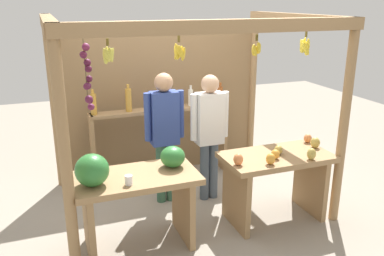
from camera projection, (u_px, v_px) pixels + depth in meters
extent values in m
plane|color=gray|center=(186.00, 200.00, 5.07)|extent=(12.00, 12.00, 0.00)
cylinder|color=#99754C|center=(65.00, 161.00, 3.36)|extent=(0.10, 0.10, 2.22)
cylinder|color=#99754C|center=(344.00, 125.00, 4.31)|extent=(0.10, 0.10, 2.22)
cylinder|color=#99754C|center=(54.00, 104.00, 5.16)|extent=(0.10, 0.10, 2.22)
cylinder|color=#99754C|center=(252.00, 88.00, 6.10)|extent=(0.10, 0.10, 2.22)
cube|color=#99754C|center=(224.00, 26.00, 3.52)|extent=(2.93, 0.12, 0.12)
cube|color=#99754C|center=(48.00, 23.00, 3.94)|extent=(0.12, 2.11, 0.12)
cube|color=#99754C|center=(297.00, 19.00, 4.88)|extent=(0.12, 2.11, 0.12)
cube|color=olive|center=(161.00, 103.00, 5.68)|extent=(2.83, 0.04, 2.00)
cylinder|color=brown|center=(107.00, 42.00, 3.34)|extent=(0.02, 0.02, 0.06)
ellipsoid|color=#D1CC4C|center=(112.00, 55.00, 3.38)|extent=(0.04, 0.07, 0.13)
ellipsoid|color=#D1CC4C|center=(111.00, 55.00, 3.40)|extent=(0.07, 0.07, 0.13)
ellipsoid|color=#D1CC4C|center=(108.00, 56.00, 3.41)|extent=(0.07, 0.04, 0.13)
ellipsoid|color=#D1CC4C|center=(106.00, 54.00, 3.38)|extent=(0.07, 0.05, 0.13)
ellipsoid|color=#D1CC4C|center=(105.00, 56.00, 3.37)|extent=(0.05, 0.07, 0.13)
ellipsoid|color=#D1CC4C|center=(105.00, 57.00, 3.35)|extent=(0.05, 0.06, 0.13)
ellipsoid|color=#D1CC4C|center=(107.00, 55.00, 3.34)|extent=(0.08, 0.06, 0.13)
ellipsoid|color=#D1CC4C|center=(109.00, 56.00, 3.35)|extent=(0.08, 0.05, 0.13)
ellipsoid|color=#D1CC4C|center=(111.00, 54.00, 3.36)|extent=(0.05, 0.06, 0.13)
cylinder|color=brown|center=(306.00, 34.00, 4.06)|extent=(0.02, 0.02, 0.06)
ellipsoid|color=yellow|center=(307.00, 46.00, 4.10)|extent=(0.04, 0.08, 0.15)
ellipsoid|color=yellow|center=(306.00, 45.00, 4.13)|extent=(0.06, 0.07, 0.15)
ellipsoid|color=yellow|center=(303.00, 44.00, 4.12)|extent=(0.08, 0.04, 0.15)
ellipsoid|color=yellow|center=(302.00, 46.00, 4.10)|extent=(0.08, 0.08, 0.15)
ellipsoid|color=yellow|center=(302.00, 46.00, 4.08)|extent=(0.04, 0.08, 0.15)
ellipsoid|color=yellow|center=(305.00, 49.00, 4.06)|extent=(0.07, 0.07, 0.15)
ellipsoid|color=yellow|center=(307.00, 49.00, 4.07)|extent=(0.08, 0.04, 0.14)
ellipsoid|color=yellow|center=(308.00, 45.00, 4.08)|extent=(0.06, 0.06, 0.15)
cylinder|color=brown|center=(257.00, 37.00, 3.72)|extent=(0.02, 0.02, 0.06)
ellipsoid|color=gold|center=(259.00, 49.00, 3.75)|extent=(0.04, 0.07, 0.11)
ellipsoid|color=gold|center=(256.00, 51.00, 3.78)|extent=(0.08, 0.05, 0.12)
ellipsoid|color=gold|center=(253.00, 50.00, 3.76)|extent=(0.06, 0.07, 0.12)
ellipsoid|color=gold|center=(255.00, 50.00, 3.73)|extent=(0.05, 0.05, 0.12)
ellipsoid|color=gold|center=(259.00, 48.00, 3.71)|extent=(0.05, 0.04, 0.11)
cylinder|color=brown|center=(179.00, 39.00, 3.60)|extent=(0.02, 0.02, 0.06)
ellipsoid|color=gold|center=(183.00, 54.00, 3.66)|extent=(0.04, 0.08, 0.14)
ellipsoid|color=gold|center=(180.00, 53.00, 3.66)|extent=(0.08, 0.06, 0.14)
ellipsoid|color=gold|center=(177.00, 52.00, 3.66)|extent=(0.08, 0.05, 0.14)
ellipsoid|color=gold|center=(176.00, 53.00, 3.62)|extent=(0.04, 0.09, 0.14)
ellipsoid|color=gold|center=(178.00, 50.00, 3.60)|extent=(0.08, 0.06, 0.14)
ellipsoid|color=gold|center=(181.00, 52.00, 3.62)|extent=(0.08, 0.06, 0.14)
cylinder|color=#4C422D|center=(85.00, 70.00, 3.48)|extent=(0.01, 0.01, 0.55)
sphere|color=#601E42|center=(86.00, 47.00, 3.42)|extent=(0.07, 0.07, 0.07)
sphere|color=#511938|center=(83.00, 55.00, 3.44)|extent=(0.06, 0.06, 0.06)
sphere|color=#47142D|center=(87.00, 62.00, 3.47)|extent=(0.06, 0.06, 0.06)
sphere|color=#47142D|center=(88.00, 69.00, 3.47)|extent=(0.06, 0.06, 0.06)
sphere|color=#47142D|center=(89.00, 79.00, 3.52)|extent=(0.06, 0.06, 0.06)
sphere|color=#511938|center=(88.00, 86.00, 3.52)|extent=(0.06, 0.06, 0.06)
sphere|color=#511938|center=(87.00, 86.00, 3.49)|extent=(0.06, 0.06, 0.06)
sphere|color=#511938|center=(89.00, 99.00, 3.55)|extent=(0.07, 0.07, 0.07)
sphere|color=#47142D|center=(90.00, 100.00, 3.55)|extent=(0.06, 0.06, 0.06)
sphere|color=#601E42|center=(91.00, 107.00, 3.60)|extent=(0.06, 0.06, 0.06)
cube|color=#99754C|center=(136.00, 178.00, 3.91)|extent=(1.19, 0.64, 0.06)
cube|color=#99754C|center=(89.00, 223.00, 3.87)|extent=(0.06, 0.58, 0.72)
cube|color=#99754C|center=(183.00, 206.00, 4.19)|extent=(0.06, 0.58, 0.72)
ellipsoid|color=#2D7533|center=(173.00, 157.00, 4.07)|extent=(0.27, 0.27, 0.21)
ellipsoid|color=#2D7533|center=(92.00, 170.00, 3.64)|extent=(0.42, 0.42, 0.30)
cylinder|color=white|center=(129.00, 180.00, 3.69)|extent=(0.07, 0.07, 0.09)
cube|color=#99754C|center=(277.00, 157.00, 4.43)|extent=(1.19, 0.64, 0.06)
cube|color=#99754C|center=(236.00, 196.00, 4.39)|extent=(0.06, 0.58, 0.72)
cube|color=#99754C|center=(310.00, 183.00, 4.70)|extent=(0.06, 0.58, 0.72)
ellipsoid|color=#B79E47|center=(315.00, 143.00, 4.60)|extent=(0.15, 0.15, 0.12)
ellipsoid|color=#E07F47|center=(308.00, 138.00, 4.77)|extent=(0.13, 0.13, 0.10)
ellipsoid|color=#B79E47|center=(311.00, 154.00, 4.26)|extent=(0.11, 0.11, 0.13)
ellipsoid|color=gold|center=(271.00, 159.00, 4.14)|extent=(0.12, 0.12, 0.12)
ellipsoid|color=gold|center=(275.00, 154.00, 4.28)|extent=(0.12, 0.12, 0.10)
ellipsoid|color=#E07F47|center=(238.00, 159.00, 4.12)|extent=(0.14, 0.14, 0.12)
ellipsoid|color=#B79E47|center=(278.00, 150.00, 4.41)|extent=(0.12, 0.12, 0.10)
cube|color=#99754C|center=(93.00, 152.00, 5.25)|extent=(0.05, 0.20, 1.00)
cube|color=#99754C|center=(223.00, 136.00, 5.87)|extent=(0.05, 0.20, 1.00)
cube|color=#99754C|center=(161.00, 110.00, 5.42)|extent=(1.84, 0.22, 0.04)
cylinder|color=gold|center=(93.00, 104.00, 5.08)|extent=(0.08, 0.08, 0.26)
cylinder|color=gold|center=(93.00, 92.00, 5.03)|extent=(0.04, 0.04, 0.06)
cylinder|color=gold|center=(129.00, 100.00, 5.22)|extent=(0.08, 0.08, 0.29)
cylinder|color=gold|center=(128.00, 87.00, 5.17)|extent=(0.04, 0.04, 0.06)
cylinder|color=gold|center=(160.00, 100.00, 5.37)|extent=(0.06, 0.06, 0.24)
cylinder|color=gold|center=(160.00, 89.00, 5.33)|extent=(0.03, 0.03, 0.06)
cylinder|color=silver|center=(191.00, 98.00, 5.52)|extent=(0.07, 0.07, 0.22)
cylinder|color=silver|center=(191.00, 87.00, 5.47)|extent=(0.03, 0.03, 0.06)
cylinder|color=#994C1E|center=(220.00, 95.00, 5.66)|extent=(0.08, 0.08, 0.23)
cylinder|color=#994C1E|center=(220.00, 85.00, 5.62)|extent=(0.03, 0.03, 0.06)
cylinder|color=#335C45|center=(161.00, 173.00, 4.93)|extent=(0.11, 0.11, 0.75)
cylinder|color=#335C45|center=(170.00, 172.00, 4.97)|extent=(0.11, 0.11, 0.75)
cube|color=#2D428C|center=(164.00, 118.00, 4.74)|extent=(0.32, 0.19, 0.63)
cylinder|color=#2D428C|center=(148.00, 117.00, 4.66)|extent=(0.08, 0.08, 0.57)
cylinder|color=#2D428C|center=(181.00, 114.00, 4.80)|extent=(0.08, 0.08, 0.57)
sphere|color=tan|center=(164.00, 82.00, 4.61)|extent=(0.22, 0.22, 0.22)
cylinder|color=#445261|center=(204.00, 171.00, 5.00)|extent=(0.11, 0.11, 0.73)
cylinder|color=#445261|center=(213.00, 170.00, 5.04)|extent=(0.11, 0.11, 0.73)
cube|color=white|center=(210.00, 118.00, 4.81)|extent=(0.32, 0.19, 0.62)
cylinder|color=white|center=(194.00, 117.00, 4.74)|extent=(0.08, 0.08, 0.56)
cylinder|color=white|center=(225.00, 114.00, 4.87)|extent=(0.08, 0.08, 0.56)
sphere|color=tan|center=(210.00, 84.00, 4.69)|extent=(0.21, 0.21, 0.21)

